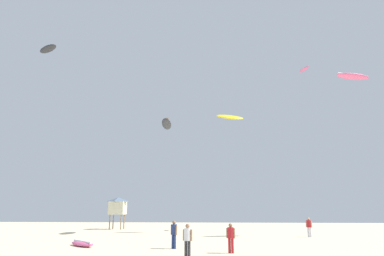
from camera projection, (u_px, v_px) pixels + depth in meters
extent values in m
cylinder|color=#2D2D33|center=(189.00, 249.00, 17.65)|extent=(0.16, 0.16, 0.84)
cylinder|color=#2D2D33|center=(186.00, 249.00, 17.74)|extent=(0.16, 0.16, 0.84)
cylinder|color=silver|center=(188.00, 234.00, 17.87)|extent=(0.39, 0.39, 0.63)
cylinder|color=#936B4C|center=(191.00, 235.00, 17.76)|extent=(0.11, 0.11, 0.58)
cylinder|color=#936B4C|center=(184.00, 235.00, 17.97)|extent=(0.11, 0.11, 0.58)
sphere|color=#936B4C|center=(188.00, 226.00, 17.98)|extent=(0.23, 0.23, 0.23)
cylinder|color=navy|center=(173.00, 242.00, 21.76)|extent=(0.16, 0.16, 0.87)
cylinder|color=navy|center=(175.00, 242.00, 21.62)|extent=(0.16, 0.16, 0.87)
cylinder|color=navy|center=(174.00, 230.00, 21.87)|extent=(0.40, 0.40, 0.65)
cylinder|color=#936B4C|center=(172.00, 230.00, 22.03)|extent=(0.12, 0.12, 0.60)
cylinder|color=#936B4C|center=(176.00, 230.00, 21.70)|extent=(0.12, 0.12, 0.60)
sphere|color=#936B4C|center=(174.00, 222.00, 21.98)|extent=(0.24, 0.24, 0.24)
cylinder|color=silver|center=(308.00, 232.00, 31.28)|extent=(0.16, 0.16, 0.87)
cylinder|color=silver|center=(311.00, 232.00, 31.18)|extent=(0.16, 0.16, 0.87)
cylinder|color=#B21E23|center=(309.00, 224.00, 31.41)|extent=(0.40, 0.40, 0.65)
cylinder|color=tan|center=(306.00, 224.00, 31.53)|extent=(0.12, 0.12, 0.60)
cylinder|color=tan|center=(311.00, 224.00, 31.28)|extent=(0.12, 0.12, 0.60)
sphere|color=tan|center=(308.00, 219.00, 31.52)|extent=(0.24, 0.24, 0.24)
cylinder|color=#B21E23|center=(229.00, 246.00, 19.49)|extent=(0.15, 0.15, 0.82)
cylinder|color=#B21E23|center=(232.00, 246.00, 19.40)|extent=(0.15, 0.15, 0.82)
cylinder|color=#B21E23|center=(231.00, 233.00, 19.62)|extent=(0.38, 0.38, 0.62)
cylinder|color=#936B4C|center=(227.00, 233.00, 19.72)|extent=(0.11, 0.11, 0.57)
cylinder|color=#936B4C|center=(234.00, 233.00, 19.51)|extent=(0.11, 0.11, 0.57)
sphere|color=#936B4C|center=(230.00, 225.00, 19.72)|extent=(0.22, 0.22, 0.22)
ellipsoid|color=#E5598C|center=(82.00, 244.00, 23.16)|extent=(2.81, 2.84, 0.37)
cylinder|color=white|center=(82.00, 242.00, 23.19)|extent=(2.10, 2.14, 0.14)
cylinder|color=#8C704C|center=(124.00, 222.00, 45.09)|extent=(0.14, 0.14, 1.90)
cylinder|color=#8C704C|center=(121.00, 222.00, 43.64)|extent=(0.14, 0.14, 1.90)
cylinder|color=#8C704C|center=(113.00, 222.00, 45.20)|extent=(0.14, 0.14, 1.90)
cylinder|color=#8C704C|center=(110.00, 222.00, 43.75)|extent=(0.14, 0.14, 1.90)
cube|color=beige|center=(118.00, 208.00, 44.85)|extent=(2.00, 2.00, 1.70)
pyramid|color=slate|center=(118.00, 199.00, 45.12)|extent=(2.30, 2.30, 0.55)
ellipsoid|color=#E5598C|center=(304.00, 69.00, 45.17)|extent=(1.23, 2.13, 0.27)
cylinder|color=blue|center=(304.00, 69.00, 45.19)|extent=(0.70, 1.81, 0.09)
ellipsoid|color=#2D2D33|center=(48.00, 49.00, 46.84)|extent=(3.73, 2.82, 0.79)
ellipsoid|color=#E5598C|center=(353.00, 77.00, 35.43)|extent=(4.15, 2.42, 0.55)
cylinder|color=white|center=(353.00, 75.00, 35.47)|extent=(3.52, 1.39, 0.18)
ellipsoid|color=#2D2D33|center=(166.00, 124.00, 38.87)|extent=(2.17, 4.55, 1.03)
cylinder|color=orange|center=(166.00, 123.00, 38.92)|extent=(1.04, 3.98, 0.19)
ellipsoid|color=yellow|center=(230.00, 117.00, 40.42)|extent=(3.68, 2.35, 0.89)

